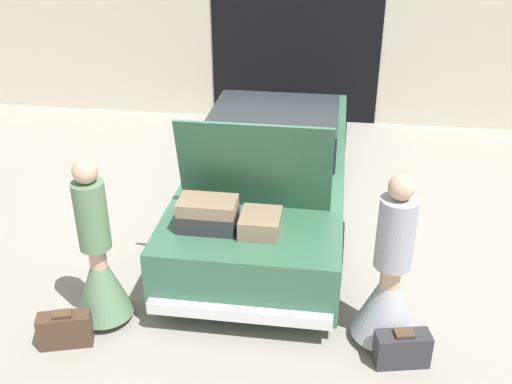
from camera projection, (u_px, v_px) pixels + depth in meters
name	position (u px, v px, depth m)	size (l,w,h in m)	color
ground_plane	(270.00, 211.00, 7.58)	(40.00, 40.00, 0.00)	gray
garage_wall_back	(296.00, 38.00, 9.89)	(12.00, 0.14, 2.80)	beige
car	(271.00, 170.00, 7.32)	(1.81, 4.80, 1.76)	#336047
person_left	(99.00, 266.00, 5.45)	(0.54, 0.54, 1.67)	tan
person_right	(389.00, 285.00, 5.20)	(0.61, 0.61, 1.66)	tan
suitcase_beside_left_person	(65.00, 330.00, 5.33)	(0.49, 0.30, 0.36)	#473323
suitcase_beside_right_person	(402.00, 349.00, 5.12)	(0.50, 0.29, 0.35)	#2D2D33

